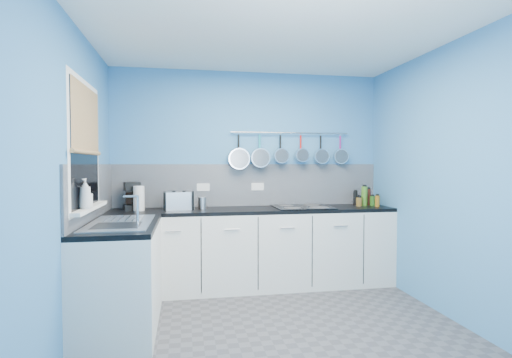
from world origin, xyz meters
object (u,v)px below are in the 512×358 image
object	(u,v)px
soap_bottle_a	(85,194)
paper_towel	(139,198)
coffee_maker	(132,196)
hob	(302,207)
canister	(202,203)
toaster	(179,201)
soap_bottle_b	(86,198)

from	to	relation	value
soap_bottle_a	paper_towel	world-z (taller)	soap_bottle_a
soap_bottle_a	coffee_maker	bearing A→B (deg)	80.90
hob	paper_towel	bearing A→B (deg)	179.68
soap_bottle_a	canister	bearing A→B (deg)	50.81
hob	toaster	bearing A→B (deg)	178.62
toaster	hob	size ratio (longest dim) A/B	0.47
toaster	hob	xyz separation A→B (m)	(1.40, -0.03, -0.09)
soap_bottle_a	coffee_maker	distance (m)	1.24
paper_towel	hob	world-z (taller)	paper_towel
soap_bottle_a	canister	size ratio (longest dim) A/B	1.85
paper_towel	hob	bearing A→B (deg)	-0.32
canister	hob	xyz separation A→B (m)	(1.14, -0.08, -0.06)
soap_bottle_a	canister	xyz separation A→B (m)	(0.96, 1.18, -0.20)
paper_towel	coffee_maker	distance (m)	0.14
soap_bottle_b	toaster	bearing A→B (deg)	57.46
hob	coffee_maker	bearing A→B (deg)	176.46
canister	hob	distance (m)	1.15
soap_bottle_a	toaster	bearing A→B (deg)	58.18
soap_bottle_a	soap_bottle_b	bearing A→B (deg)	90.00
soap_bottle_a	toaster	size ratio (longest dim) A/B	0.78
paper_towel	soap_bottle_a	bearing A→B (deg)	-104.18
soap_bottle_a	soap_bottle_b	world-z (taller)	soap_bottle_a
soap_bottle_b	hob	size ratio (longest dim) A/B	0.26
coffee_maker	toaster	distance (m)	0.52
toaster	hob	distance (m)	1.40
coffee_maker	paper_towel	bearing A→B (deg)	-68.48
coffee_maker	canister	distance (m)	0.77
paper_towel	toaster	bearing A→B (deg)	3.17
soap_bottle_a	soap_bottle_b	distance (m)	0.05
soap_bottle_b	soap_bottle_a	bearing A→B (deg)	-90.00
toaster	hob	bearing A→B (deg)	-12.02
soap_bottle_a	hob	distance (m)	2.39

